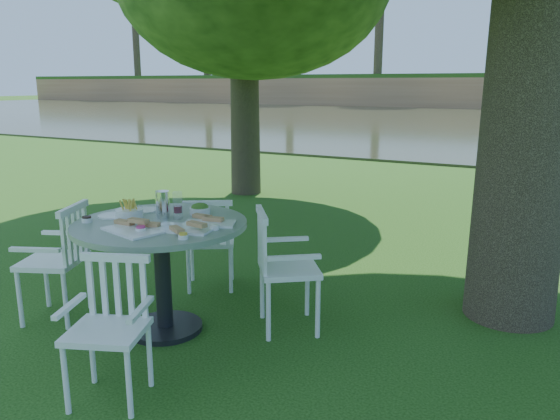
# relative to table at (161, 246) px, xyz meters

# --- Properties ---
(ground) EXTENTS (140.00, 140.00, 0.00)m
(ground) POSITION_rel_table_xyz_m (0.58, 0.57, -0.67)
(ground) COLOR #143D0C
(ground) RESTS_ON ground
(table) EXTENTS (1.27, 1.27, 0.85)m
(table) POSITION_rel_table_xyz_m (0.00, 0.00, 0.00)
(table) COLOR black
(table) RESTS_ON ground
(chair_ne) EXTENTS (0.63, 0.64, 0.93)m
(chair_ne) POSITION_rel_table_xyz_m (0.73, 0.44, -0.12)
(chair_ne) COLOR white
(chair_ne) RESTS_ON ground
(chair_nw) EXTENTS (0.58, 0.57, 0.85)m
(chair_nw) POSITION_rel_table_xyz_m (-0.18, 0.85, -0.17)
(chair_nw) COLOR white
(chair_nw) RESTS_ON ground
(chair_sw) EXTENTS (0.59, 0.60, 0.93)m
(chair_sw) POSITION_rel_table_xyz_m (-0.83, -0.20, -0.12)
(chair_sw) COLOR white
(chair_sw) RESTS_ON ground
(chair_se) EXTENTS (0.55, 0.53, 0.85)m
(chair_se) POSITION_rel_table_xyz_m (0.30, -0.81, -0.17)
(chair_se) COLOR white
(chair_se) RESTS_ON ground
(tableware) EXTENTS (1.11, 0.89, 0.21)m
(tableware) POSITION_rel_table_xyz_m (-0.02, 0.01, 0.23)
(tableware) COLOR white
(tableware) RESTS_ON table
(river) EXTENTS (100.00, 28.00, 0.12)m
(river) POSITION_rel_table_xyz_m (0.58, 23.57, -0.67)
(river) COLOR #2E321D
(river) RESTS_ON ground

